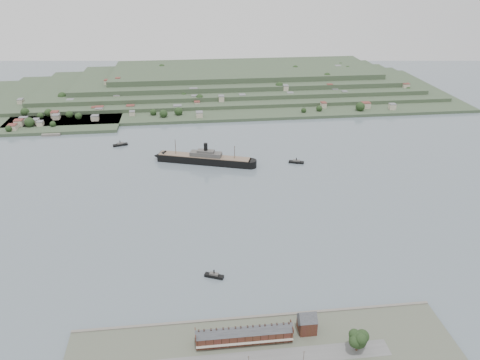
{
  "coord_description": "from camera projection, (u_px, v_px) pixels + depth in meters",
  "views": [
    {
      "loc": [
        -35.95,
        -367.87,
        200.68
      ],
      "look_at": [
        10.98,
        30.0,
        9.23
      ],
      "focal_mm": 35.0,
      "sensor_mm": 36.0,
      "label": 1
    }
  ],
  "objects": [
    {
      "name": "steamship",
      "position": [
        202.0,
        159.0,
        501.79
      ],
      "size": [
        111.19,
        47.26,
        27.53
      ],
      "color": "black",
      "rests_on": "ground"
    },
    {
      "name": "ground",
      "position": [
        232.0,
        204.0,
        419.96
      ],
      "size": [
        1400.0,
        1400.0,
        0.0
      ],
      "primitive_type": "plane",
      "color": "slate",
      "rests_on": "ground"
    },
    {
      "name": "ferry_west",
      "position": [
        120.0,
        144.0,
        549.33
      ],
      "size": [
        17.71,
        9.49,
        6.4
      ],
      "color": "black",
      "rests_on": "ground"
    },
    {
      "name": "ferry_east",
      "position": [
        296.0,
        162.0,
        503.11
      ],
      "size": [
        16.86,
        9.56,
        6.1
      ],
      "color": "black",
      "rests_on": "ground"
    },
    {
      "name": "far_peninsula",
      "position": [
        224.0,
        84.0,
        770.03
      ],
      "size": [
        760.0,
        309.0,
        30.0
      ],
      "color": "#2F432C",
      "rests_on": "ground"
    },
    {
      "name": "gabled_building",
      "position": [
        307.0,
        323.0,
        272.38
      ],
      "size": [
        10.4,
        10.18,
        14.09
      ],
      "color": "#482719",
      "rests_on": "ground"
    },
    {
      "name": "tugboat",
      "position": [
        214.0,
        276.0,
        323.41
      ],
      "size": [
        13.84,
        8.78,
        6.09
      ],
      "color": "black",
      "rests_on": "ground"
    },
    {
      "name": "terrace_row",
      "position": [
        244.0,
        335.0,
        265.4
      ],
      "size": [
        55.6,
        9.8,
        11.07
      ],
      "color": "#482719",
      "rests_on": "ground"
    },
    {
      "name": "fig_tree",
      "position": [
        359.0,
        339.0,
        257.39
      ],
      "size": [
        12.39,
        10.73,
        13.83
      ],
      "color": "#432E1F",
      "rests_on": "ground"
    }
  ]
}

